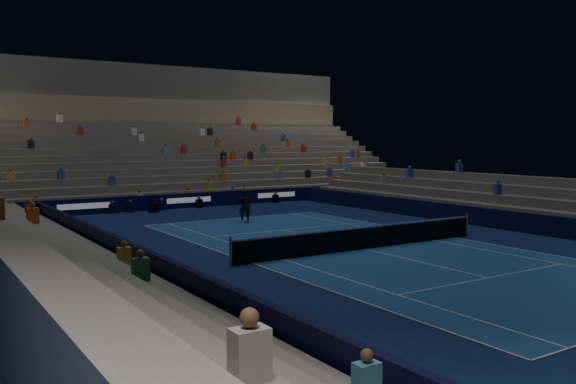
{
  "coord_description": "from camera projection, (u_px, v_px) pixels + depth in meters",
  "views": [
    {
      "loc": [
        -16.48,
        -19.43,
        4.65
      ],
      "look_at": [
        0.0,
        6.0,
        2.0
      ],
      "focal_mm": 37.55,
      "sensor_mm": 36.0,
      "label": 1
    }
  ],
  "objects": [
    {
      "name": "sponsor_barrier_west",
      "position": [
        143.0,
        263.0,
        20.28
      ],
      "size": [
        0.25,
        37.0,
        1.0
      ],
      "primitive_type": "cube",
      "color": "black",
      "rests_on": "ground"
    },
    {
      "name": "court_surface",
      "position": [
        365.0,
        249.0,
        25.58
      ],
      "size": [
        10.97,
        23.77,
        0.01
      ],
      "primitive_type": "cube",
      "color": "#1A4E92",
      "rests_on": "ground"
    },
    {
      "name": "broadcast_camera",
      "position": [
        153.0,
        207.0,
        38.55
      ],
      "size": [
        0.54,
        0.97,
        0.65
      ],
      "color": "black",
      "rests_on": "ground"
    },
    {
      "name": "tennis_net",
      "position": [
        365.0,
        237.0,
        25.53
      ],
      "size": [
        12.9,
        0.1,
        1.1
      ],
      "color": "#B2B2B7",
      "rests_on": "ground"
    },
    {
      "name": "ground",
      "position": [
        365.0,
        249.0,
        25.58
      ],
      "size": [
        90.0,
        90.0,
        0.0
      ],
      "primitive_type": "plane",
      "color": "#0D204F",
      "rests_on": "ground"
    },
    {
      "name": "sponsor_barrier_far",
      "position": [
        188.0,
        200.0,
        41.0
      ],
      "size": [
        44.0,
        0.25,
        1.0
      ],
      "primitive_type": "cube",
      "color": "black",
      "rests_on": "ground"
    },
    {
      "name": "tennis_player",
      "position": [
        245.0,
        206.0,
        33.52
      ],
      "size": [
        0.8,
        0.68,
        1.87
      ],
      "primitive_type": "imported",
      "rotation": [
        0.0,
        0.0,
        2.72
      ],
      "color": "black",
      "rests_on": "ground"
    },
    {
      "name": "grandstand_main",
      "position": [
        141.0,
        155.0,
        48.61
      ],
      "size": [
        44.0,
        15.2,
        11.2
      ],
      "color": "slate",
      "rests_on": "ground"
    },
    {
      "name": "sponsor_barrier_east",
      "position": [
        511.0,
        221.0,
        30.79
      ],
      "size": [
        0.25,
        37.0,
        1.0
      ],
      "primitive_type": "cube",
      "color": "black",
      "rests_on": "ground"
    },
    {
      "name": "grandstand_west",
      "position": [
        33.0,
        262.0,
        18.36
      ],
      "size": [
        5.0,
        37.0,
        2.5
      ],
      "color": "slate",
      "rests_on": "ground"
    },
    {
      "name": "grandstand_east",
      "position": [
        552.0,
        208.0,
        32.63
      ],
      "size": [
        5.0,
        37.0,
        2.5
      ],
      "color": "#60605C",
      "rests_on": "ground"
    }
  ]
}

